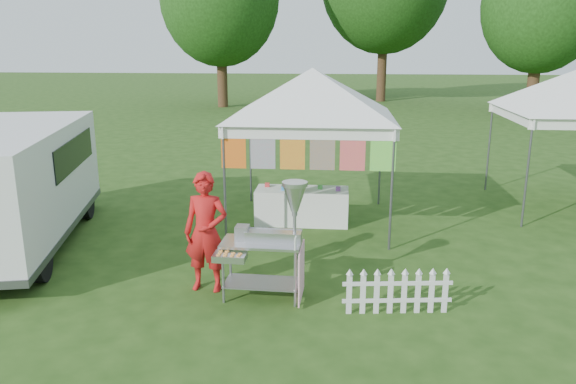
# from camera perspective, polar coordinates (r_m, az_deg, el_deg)

# --- Properties ---
(ground) EXTENTS (120.00, 120.00, 0.00)m
(ground) POSITION_cam_1_polar(r_m,az_deg,el_deg) (7.92, 0.98, -10.82)
(ground) COLOR #214112
(ground) RESTS_ON ground
(canopy_main) EXTENTS (4.24, 4.24, 3.45)m
(canopy_main) POSITION_cam_1_polar(r_m,az_deg,el_deg) (10.64, 2.51, 12.44)
(canopy_main) COLOR #59595E
(canopy_main) RESTS_ON ground
(tree_right) EXTENTS (5.60, 5.60, 8.42)m
(tree_right) POSITION_cam_1_polar(r_m,az_deg,el_deg) (30.68, 24.36, 16.87)
(tree_right) COLOR #371E14
(tree_right) RESTS_ON ground
(donut_cart) EXTENTS (1.22, 0.79, 1.67)m
(donut_cart) POSITION_cam_1_polar(r_m,az_deg,el_deg) (7.57, -1.44, -4.04)
(donut_cart) COLOR gray
(donut_cart) RESTS_ON ground
(vendor) EXTENTS (0.66, 0.46, 1.72)m
(vendor) POSITION_cam_1_polar(r_m,az_deg,el_deg) (8.00, -8.33, -4.06)
(vendor) COLOR red
(vendor) RESTS_ON ground
(cargo_van) EXTENTS (3.03, 5.29, 2.07)m
(cargo_van) POSITION_cam_1_polar(r_m,az_deg,el_deg) (10.73, -26.35, 0.80)
(cargo_van) COLOR silver
(cargo_van) RESTS_ON ground
(picket_fence) EXTENTS (1.43, 0.20, 0.56)m
(picket_fence) POSITION_cam_1_polar(r_m,az_deg,el_deg) (7.56, 11.04, -10.02)
(picket_fence) COLOR silver
(picket_fence) RESTS_ON ground
(display_table) EXTENTS (1.80, 0.70, 0.69)m
(display_table) POSITION_cam_1_polar(r_m,az_deg,el_deg) (11.02, 1.43, -1.43)
(display_table) COLOR white
(display_table) RESTS_ON ground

